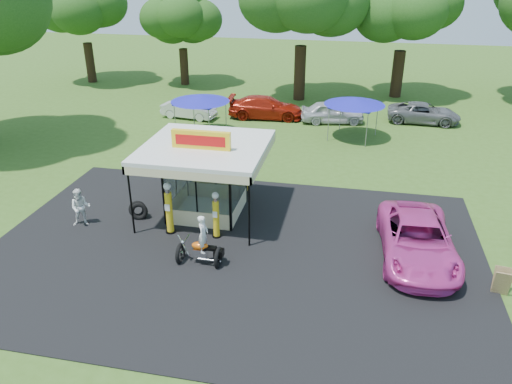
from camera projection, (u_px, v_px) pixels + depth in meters
The scene contains 20 objects.
ground at pixel (221, 278), 18.64m from camera, with size 120.00×120.00×0.00m, color #385A1C.
asphalt_apron at pixel (234, 250), 20.40m from camera, with size 20.00×14.00×0.04m, color black.
gas_station_kiosk at pixel (206, 178), 22.67m from camera, with size 5.40×5.40×4.18m.
gas_pump_left at pixel (169, 209), 21.23m from camera, with size 0.45×0.45×2.39m.
gas_pump_right at pixel (216, 216), 20.95m from camera, with size 0.40×0.40×2.13m.
motorcycle at pixel (202, 245), 19.18m from camera, with size 1.84×0.87×2.19m.
spare_tires at pixel (138, 210), 22.75m from camera, with size 1.03×0.74×0.84m.
a_frame_sign at pixel (502, 282), 17.57m from camera, with size 0.59×0.57×1.00m.
kiosk_car at pixel (220, 184), 25.18m from camera, with size 1.13×2.82×0.96m, color yellow.
pink_sedan at pixel (417, 240), 19.57m from camera, with size 2.74×5.93×1.65m, color #D93B9F.
spectator_west at pixel (81, 207), 21.98m from camera, with size 0.86×0.67×1.76m, color white.
bg_car_a at pixel (189, 109), 36.96m from camera, with size 1.43×4.10×1.35m, color silver.
bg_car_b at pixel (266, 107), 36.93m from camera, with size 2.25×5.52×1.60m, color #A41C0C.
bg_car_c at pixel (332, 112), 35.90m from camera, with size 1.82×4.51×1.54m, color silver.
bg_car_d at pixel (424, 113), 35.93m from camera, with size 2.35×5.08×1.41m, color slate.
tent_west at pixel (200, 98), 32.79m from camera, with size 3.89×3.89×2.72m.
tent_east at pixel (355, 101), 32.06m from camera, with size 3.91×3.91×2.73m.
oak_far_a at pixel (83, 10), 45.28m from camera, with size 8.62×8.62×10.22m.
oak_far_b at pixel (181, 20), 44.69m from camera, with size 7.61×7.61×9.07m.
oak_far_d at pixel (405, 13), 40.10m from camera, with size 9.00×9.00×10.71m.
Camera 1 is at (4.42, -14.90, 10.87)m, focal length 35.00 mm.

